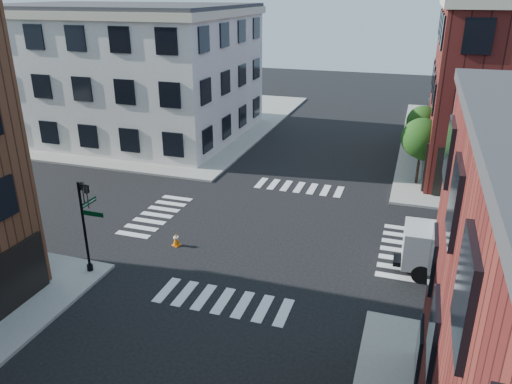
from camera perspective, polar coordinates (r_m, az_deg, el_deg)
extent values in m
plane|color=black|center=(27.70, 1.57, -4.54)|extent=(120.00, 120.00, 0.00)
cube|color=gray|center=(54.20, -13.69, 8.31)|extent=(30.00, 30.00, 0.15)
cube|color=beige|center=(47.99, -15.31, 13.06)|extent=(22.00, 16.00, 11.00)
cylinder|color=black|center=(35.68, 17.95, 2.13)|extent=(0.18, 0.18, 1.47)
cylinder|color=black|center=(35.45, 18.09, 3.25)|extent=(0.12, 0.12, 1.47)
sphere|color=#10390F|center=(34.97, 18.41, 5.85)|extent=(2.69, 2.69, 2.69)
sphere|color=#10390F|center=(35.03, 18.71, 4.91)|extent=(1.85, 1.85, 1.85)
cylinder|color=black|center=(41.42, 18.14, 4.72)|extent=(0.18, 0.18, 1.33)
cylinder|color=black|center=(41.24, 18.25, 5.60)|extent=(0.12, 0.12, 1.33)
sphere|color=#10390F|center=(40.86, 18.50, 7.64)|extent=(2.43, 2.43, 2.43)
sphere|color=#10390F|center=(40.89, 18.76, 6.90)|extent=(1.67, 1.67, 1.67)
cylinder|color=black|center=(24.07, -19.01, -4.04)|extent=(0.12, 0.12, 4.60)
cylinder|color=black|center=(24.98, -18.44, -8.17)|extent=(0.28, 0.28, 0.30)
cube|color=#053819|center=(23.41, -18.18, -2.38)|extent=(1.10, 0.03, 0.22)
cube|color=#053819|center=(24.03, -18.57, -1.14)|extent=(0.03, 1.10, 0.22)
imported|color=black|center=(23.31, -18.65, -0.54)|extent=(0.22, 0.18, 1.10)
imported|color=black|center=(23.76, -19.18, -0.18)|extent=(0.18, 0.22, 1.10)
cube|color=silver|center=(24.78, 26.68, -5.55)|extent=(5.31, 2.41, 2.80)
cube|color=maroon|center=(23.78, 27.09, -6.79)|extent=(1.99, 0.10, 0.63)
cube|color=maroon|center=(25.80, 26.31, -4.41)|extent=(1.99, 0.10, 0.63)
cube|color=#BABABC|center=(24.53, 18.59, -5.83)|extent=(1.87, 2.22, 1.81)
cube|color=black|center=(24.34, 16.66, -4.97)|extent=(0.14, 1.72, 0.81)
cube|color=black|center=(25.23, 23.69, -8.25)|extent=(7.26, 1.12, 0.23)
cylinder|color=black|center=(24.14, 18.35, -8.85)|extent=(0.91, 0.34, 0.90)
cylinder|color=black|center=(25.80, 18.30, -6.74)|extent=(0.91, 0.34, 0.90)
cylinder|color=black|center=(24.58, 26.02, -9.51)|extent=(0.91, 0.34, 0.90)
cylinder|color=black|center=(26.22, 25.45, -7.40)|extent=(0.91, 0.34, 0.90)
cube|color=orange|center=(26.58, -9.07, -5.99)|extent=(0.49, 0.49, 0.04)
cone|color=orange|center=(26.43, -9.12, -5.35)|extent=(0.46, 0.46, 0.71)
cylinder|color=white|center=(26.38, -9.13, -5.15)|extent=(0.27, 0.27, 0.08)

